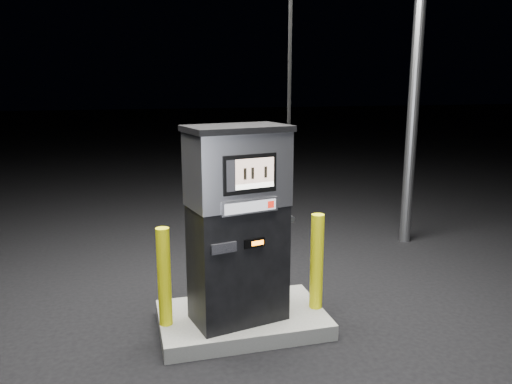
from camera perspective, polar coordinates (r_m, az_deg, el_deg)
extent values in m
plane|color=black|center=(5.09, -1.58, -15.10)|extent=(80.00, 80.00, 0.00)
cube|color=slate|center=(5.06, -1.59, -14.35)|extent=(1.60, 1.00, 0.15)
cylinder|color=gray|center=(7.56, 17.67, 11.12)|extent=(0.16, 0.16, 4.50)
cube|color=black|center=(4.70, -2.08, -8.09)|extent=(0.93, 0.66, 1.11)
cube|color=silver|center=(4.47, -2.17, 2.67)|extent=(0.95, 0.68, 0.67)
cube|color=black|center=(4.42, -2.20, 7.28)|extent=(0.99, 0.72, 0.05)
cube|color=black|center=(4.24, -0.70, 2.07)|extent=(0.49, 0.13, 0.34)
cube|color=tan|center=(4.24, -0.13, 2.44)|extent=(0.36, 0.08, 0.21)
cube|color=white|center=(4.26, -0.12, 0.73)|extent=(0.36, 0.08, 0.04)
cube|color=silver|center=(4.30, -0.69, -1.67)|extent=(0.53, 0.14, 0.12)
cube|color=#A2A4AA|center=(4.28, -0.60, -1.71)|extent=(0.48, 0.11, 0.09)
cube|color=red|center=(4.37, 1.71, -1.43)|extent=(0.06, 0.02, 0.06)
cube|color=black|center=(4.41, -0.17, -5.86)|extent=(0.20, 0.06, 0.08)
cube|color=orange|center=(4.42, 0.20, -5.85)|extent=(0.11, 0.03, 0.04)
cube|color=black|center=(4.30, -3.69, -6.41)|extent=(0.23, 0.07, 0.09)
cube|color=black|center=(4.79, 2.98, -2.95)|extent=(0.12, 0.18, 0.22)
cylinder|color=gray|center=(4.81, 3.53, -2.87)|extent=(0.10, 0.20, 0.06)
cylinder|color=black|center=(4.60, 3.88, 15.14)|extent=(0.04, 0.04, 2.76)
cylinder|color=#FFFC0E|center=(4.70, -10.45, -9.52)|extent=(0.13, 0.13, 0.93)
cylinder|color=#FFFC0E|center=(4.98, 6.95, -7.91)|extent=(0.14, 0.14, 0.96)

